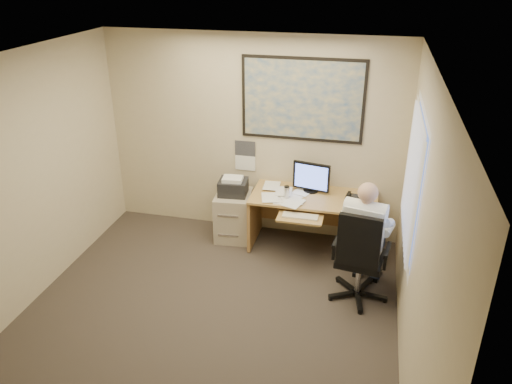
% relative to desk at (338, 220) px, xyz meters
% --- Properties ---
extents(room_shell, '(4.00, 4.50, 2.70)m').
position_rel_desk_xyz_m(room_shell, '(-1.23, -1.90, 0.91)').
color(room_shell, '#352E29').
rests_on(room_shell, ground).
extents(desk, '(1.60, 0.97, 1.14)m').
position_rel_desk_xyz_m(desk, '(0.00, 0.00, 0.00)').
color(desk, tan).
rests_on(desk, ground).
extents(world_map, '(1.56, 0.03, 1.06)m').
position_rel_desk_xyz_m(world_map, '(-0.58, 0.33, 1.46)').
color(world_map, '#1E4C93').
rests_on(world_map, room_shell).
extents(wall_calendar, '(0.28, 0.01, 0.42)m').
position_rel_desk_xyz_m(wall_calendar, '(-1.33, 0.34, 0.64)').
color(wall_calendar, white).
rests_on(wall_calendar, room_shell).
extents(window_blinds, '(0.06, 1.40, 1.30)m').
position_rel_desk_xyz_m(window_blinds, '(0.74, -1.10, 1.11)').
color(window_blinds, silver).
rests_on(window_blinds, room_shell).
extents(filing_cabinet, '(0.51, 0.59, 0.90)m').
position_rel_desk_xyz_m(filing_cabinet, '(-1.41, 0.02, -0.06)').
color(filing_cabinet, '#B0A48E').
rests_on(filing_cabinet, ground).
extents(office_chair, '(0.77, 0.77, 1.15)m').
position_rel_desk_xyz_m(office_chair, '(0.33, -1.02, -0.11)').
color(office_chair, black).
rests_on(office_chair, ground).
extents(person, '(0.74, 0.92, 1.40)m').
position_rel_desk_xyz_m(person, '(0.32, -0.93, 0.26)').
color(person, white).
rests_on(person, office_chair).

